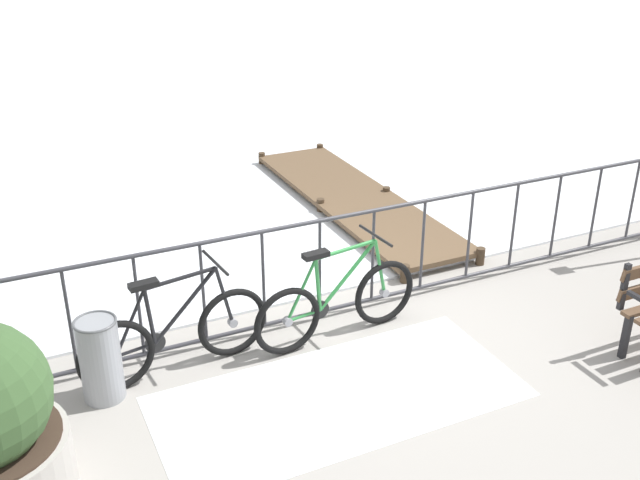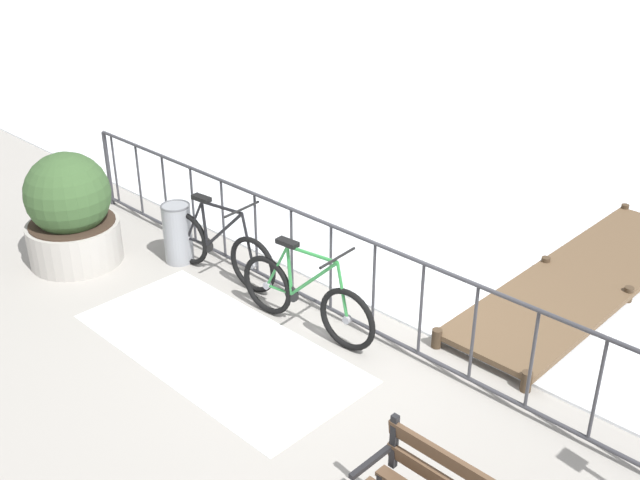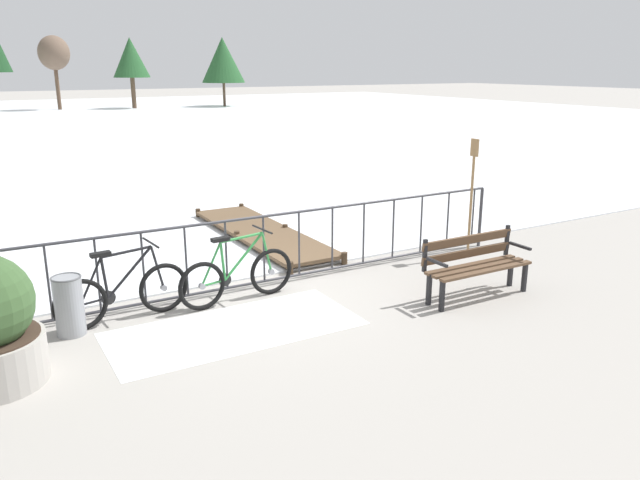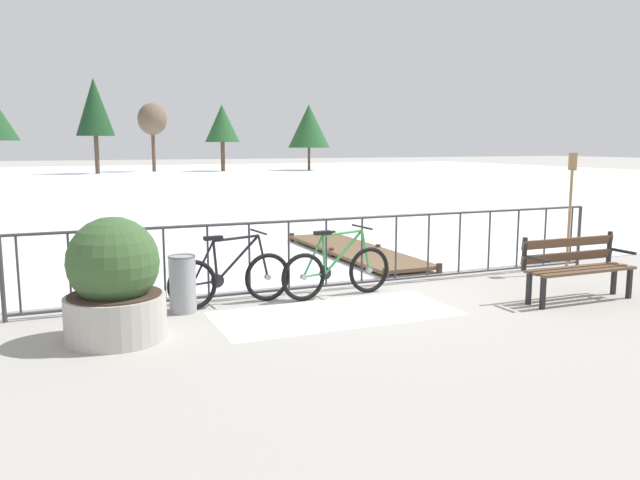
{
  "view_description": "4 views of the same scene",
  "coord_description": "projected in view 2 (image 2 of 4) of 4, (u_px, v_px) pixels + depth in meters",
  "views": [
    {
      "loc": [
        -2.97,
        -5.67,
        3.77
      ],
      "look_at": [
        -0.1,
        0.39,
        0.65
      ],
      "focal_mm": 41.51,
      "sensor_mm": 36.0,
      "label": 1
    },
    {
      "loc": [
        4.34,
        -4.93,
        4.25
      ],
      "look_at": [
        -0.47,
        0.03,
        0.82
      ],
      "focal_mm": 42.27,
      "sensor_mm": 36.0,
      "label": 2
    },
    {
      "loc": [
        -3.29,
        -7.8,
        3.11
      ],
      "look_at": [
        1.02,
        -0.35,
        0.69
      ],
      "focal_mm": 34.82,
      "sensor_mm": 36.0,
      "label": 3
    },
    {
      "loc": [
        -3.88,
        -8.26,
        2.12
      ],
      "look_at": [
        -0.71,
        -0.78,
        0.89
      ],
      "focal_mm": 35.55,
      "sensor_mm": 36.0,
      "label": 4
    }
  ],
  "objects": [
    {
      "name": "bicycle_second",
      "position": [
        219.0,
        248.0,
        8.54
      ],
      "size": [
        1.71,
        0.52,
        0.97
      ],
      "color": "black",
      "rests_on": "ground"
    },
    {
      "name": "bicycle_near_railing",
      "position": [
        305.0,
        298.0,
        7.54
      ],
      "size": [
        1.71,
        0.52,
        0.97
      ],
      "color": "black",
      "rests_on": "ground"
    },
    {
      "name": "wooden_dock",
      "position": [
        585.0,
        278.0,
        8.42
      ],
      "size": [
        1.1,
        4.32,
        0.2
      ],
      "color": "brown",
      "rests_on": "ground"
    },
    {
      "name": "trash_bin",
      "position": [
        178.0,
        233.0,
        8.88
      ],
      "size": [
        0.35,
        0.35,
        0.73
      ],
      "color": "gray",
      "rests_on": "ground"
    },
    {
      "name": "planter_with_shrub",
      "position": [
        71.0,
        213.0,
        8.78
      ],
      "size": [
        1.08,
        1.08,
        1.35
      ],
      "color": "#ADA8A0",
      "rests_on": "ground"
    },
    {
      "name": "railing_fence",
      "position": [
        352.0,
        278.0,
        7.52
      ],
      "size": [
        9.06,
        0.06,
        1.07
      ],
      "color": "#38383D",
      "rests_on": "ground"
    },
    {
      "name": "ground_plane",
      "position": [
        351.0,
        326.0,
        7.77
      ],
      "size": [
        160.0,
        160.0,
        0.0
      ],
      "primitive_type": "plane",
      "color": "#9E9991"
    },
    {
      "name": "snow_patch",
      "position": [
        218.0,
        347.0,
        7.42
      ],
      "size": [
        3.06,
        1.4,
        0.01
      ],
      "primitive_type": "cube",
      "color": "white",
      "rests_on": "ground"
    }
  ]
}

